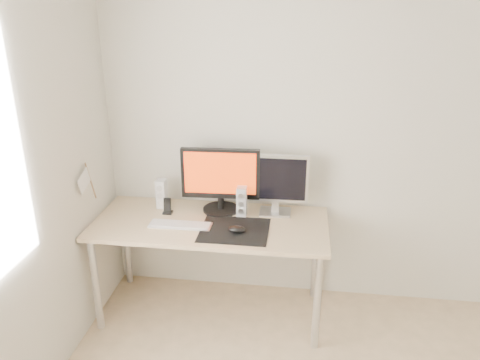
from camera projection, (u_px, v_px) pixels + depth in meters
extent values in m
plane|color=silver|center=(351.00, 139.00, 3.23)|extent=(3.50, 0.00, 3.50)
cube|color=black|center=(235.00, 230.00, 3.08)|extent=(0.45, 0.40, 0.00)
ellipsoid|color=black|center=(237.00, 229.00, 3.04)|extent=(0.12, 0.07, 0.04)
cube|color=#D1B587|center=(210.00, 224.00, 3.20)|extent=(1.60, 0.70, 0.03)
cylinder|color=silver|center=(96.00, 285.00, 3.16)|extent=(0.05, 0.05, 0.70)
cylinder|color=silver|center=(317.00, 302.00, 2.97)|extent=(0.05, 0.05, 0.70)
cylinder|color=silver|center=(127.00, 243.00, 3.69)|extent=(0.05, 0.05, 0.70)
cylinder|color=silver|center=(316.00, 256.00, 3.51)|extent=(0.05, 0.05, 0.70)
cylinder|color=black|center=(221.00, 209.00, 3.37)|extent=(0.27, 0.27, 0.02)
cylinder|color=black|center=(221.00, 200.00, 3.35)|extent=(0.05, 0.05, 0.12)
cube|color=black|center=(220.00, 174.00, 3.26)|extent=(0.55, 0.07, 0.36)
cube|color=#F2410C|center=(220.00, 173.00, 3.23)|extent=(0.50, 0.03, 0.30)
cube|color=silver|center=(275.00, 212.00, 3.33)|extent=(0.22, 0.16, 0.01)
cube|color=silver|center=(275.00, 205.00, 3.31)|extent=(0.05, 0.04, 0.10)
cube|color=silver|center=(276.00, 178.00, 3.23)|extent=(0.45, 0.04, 0.34)
cube|color=black|center=(276.00, 179.00, 3.21)|extent=(0.41, 0.01, 0.30)
cube|color=white|center=(162.00, 194.00, 3.38)|extent=(0.07, 0.08, 0.21)
cylinder|color=silver|center=(160.00, 203.00, 3.37)|extent=(0.04, 0.01, 0.04)
cylinder|color=silver|center=(160.00, 196.00, 3.35)|extent=(0.04, 0.01, 0.04)
cylinder|color=#BABABC|center=(159.00, 188.00, 3.32)|extent=(0.04, 0.01, 0.04)
cube|color=silver|center=(242.00, 201.00, 3.25)|extent=(0.07, 0.08, 0.21)
cylinder|color=#B7B6B9|center=(241.00, 212.00, 3.24)|extent=(0.04, 0.01, 0.04)
cylinder|color=silver|center=(241.00, 204.00, 3.22)|extent=(0.04, 0.01, 0.04)
cylinder|color=#BBBBBD|center=(241.00, 196.00, 3.20)|extent=(0.04, 0.01, 0.04)
cube|color=silver|center=(180.00, 225.00, 3.14)|extent=(0.42, 0.12, 0.01)
cube|color=silver|center=(180.00, 224.00, 3.14)|extent=(0.40, 0.11, 0.01)
cube|color=black|center=(168.00, 212.00, 3.32)|extent=(0.07, 0.06, 0.01)
cube|color=black|center=(167.00, 205.00, 3.30)|extent=(0.05, 0.02, 0.10)
cylinder|color=#A57F54|center=(91.00, 181.00, 3.12)|extent=(0.01, 0.10, 0.29)
cube|color=white|center=(84.00, 180.00, 3.02)|extent=(0.00, 0.19, 0.15)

